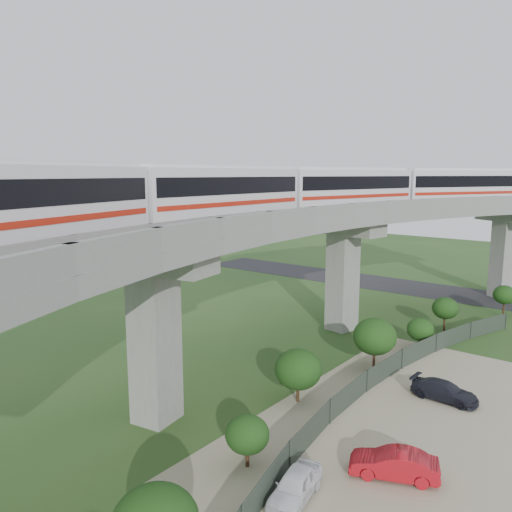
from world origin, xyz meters
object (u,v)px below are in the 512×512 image
object	(u,v)px
metro_train	(309,189)
car_dark	(445,391)
car_white	(295,486)
car_red	(394,464)

from	to	relation	value
metro_train	car_dark	size ratio (longest dim) A/B	15.62
metro_train	car_white	size ratio (longest dim) A/B	17.42
car_red	car_dark	size ratio (longest dim) A/B	1.00
car_red	metro_train	bearing A→B (deg)	-158.20
car_white	car_red	xyz separation A→B (m)	(2.60, 4.01, 0.04)
car_red	car_dark	xyz separation A→B (m)	(-0.77, 9.27, -0.07)
metro_train	car_red	bearing A→B (deg)	-44.73
car_dark	car_red	bearing A→B (deg)	-173.58
car_white	car_dark	bearing A→B (deg)	71.35
metro_train	car_dark	distance (m)	17.14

